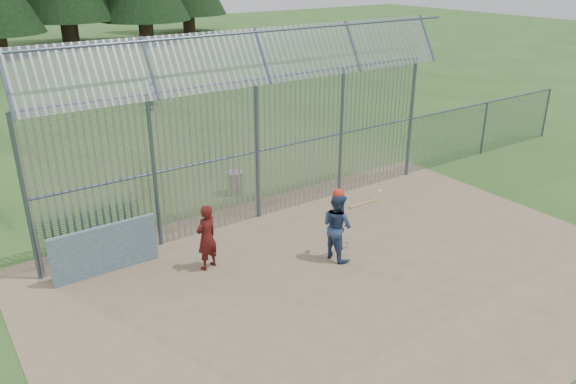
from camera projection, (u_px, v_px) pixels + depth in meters
ground at (335, 268)px, 13.60m from camera, size 120.00×120.00×0.00m
dirt_infield at (348, 276)px, 13.22m from camera, size 14.00×10.00×0.02m
dugout_wall at (105, 249)px, 13.16m from camera, size 2.50×0.12×1.20m
batter at (337, 226)px, 13.70m from camera, size 0.72×0.89×1.73m
onlooker at (207, 237)px, 13.26m from camera, size 0.69×0.56×1.64m
bg_kid_standing at (152, 92)px, 28.38m from camera, size 0.70×0.49×1.35m
bg_kid_seated at (151, 101)px, 27.36m from camera, size 0.61×0.53×0.98m
batting_gear at (344, 196)px, 13.45m from camera, size 1.50×0.33×0.55m
trash_can at (235, 183)px, 17.70m from camera, size 0.56×0.56×0.82m
backstop_fence at (311, 129)px, 16.24m from camera, size 20.09×0.81×5.30m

